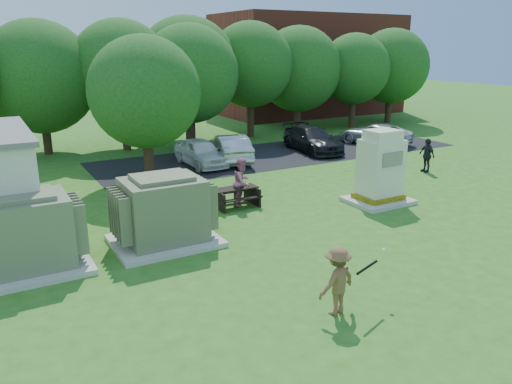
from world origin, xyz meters
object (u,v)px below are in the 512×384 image
car_silver_b (375,134)px  person_by_generator (395,176)px  transformer_right (164,212)px  batter (337,281)px  picnic_table (235,195)px  person_at_picnic (242,182)px  transformer_left (25,235)px  person_walking_right (427,155)px  car_dark (313,139)px  car_white (201,152)px  generator_cabinet (380,171)px  car_silver_a (230,148)px

car_silver_b → person_by_generator: bearing=30.0°
transformer_right → batter: (1.89, -5.66, -0.20)m
picnic_table → batter: size_ratio=1.06×
picnic_table → person_at_picnic: 0.53m
transformer_left → picnic_table: (7.11, 2.13, -0.53)m
person_at_picnic → person_walking_right: bearing=-34.9°
person_walking_right → car_dark: person_walking_right is taller
transformer_left → car_silver_b: transformer_left is taller
transformer_right → person_walking_right: (13.40, 2.37, -0.19)m
car_white → transformer_left: bearing=-135.6°
car_dark → batter: bearing=-117.2°
transformer_right → picnic_table: 4.06m
car_white → car_dark: bearing=0.2°
person_at_picnic → person_walking_right: person_at_picnic is taller
car_silver_b → car_white: bearing=-21.4°
generator_cabinet → person_walking_right: 5.73m
transformer_left → car_white: 12.16m
transformer_right → person_walking_right: size_ratio=1.93×
transformer_right → car_dark: transformer_right is taller
person_by_generator → car_silver_b: person_by_generator is taller
person_at_picnic → car_silver_a: bearing=30.3°
transformer_left → transformer_right: bearing=0.0°
transformer_right → generator_cabinet: size_ratio=1.10×
transformer_right → transformer_left: bearing=180.0°
person_at_picnic → car_white: person_at_picnic is taller
person_at_picnic → car_silver_a: size_ratio=0.43×
batter → person_by_generator: person_by_generator is taller
batter → car_silver_b: 20.05m
batter → car_white: 14.59m
transformer_right → batter: transformer_right is taller
car_silver_a → car_silver_b: bearing=-166.4°
transformer_right → car_white: transformer_right is taller
person_by_generator → car_white: size_ratio=0.50×
picnic_table → person_by_generator: person_by_generator is taller
transformer_right → person_by_generator: 8.88m
picnic_table → car_white: (1.46, 6.49, 0.22)m
transformer_left → person_at_picnic: size_ratio=1.70×
picnic_table → person_by_generator: 5.98m
picnic_table → car_dark: size_ratio=0.36×
car_silver_b → car_silver_a: bearing=-21.9°
transformer_right → batter: 5.97m
picnic_table → person_walking_right: person_walking_right is taller
generator_cabinet → car_dark: 9.44m
person_walking_right → car_silver_b: bearing=163.3°
person_walking_right → car_white: person_walking_right is taller
batter → person_walking_right: bearing=-156.1°
picnic_table → car_silver_a: car_silver_a is taller
batter → car_white: batter is taller
batter → person_at_picnic: size_ratio=0.87×
transformer_left → person_at_picnic: transformer_left is taller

